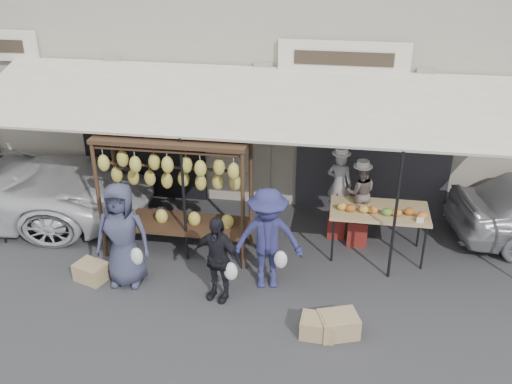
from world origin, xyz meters
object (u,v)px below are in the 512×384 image
at_px(vendor_right, 361,193).
at_px(vendor_left, 339,184).
at_px(produce_table, 380,212).
at_px(customer_left, 123,235).
at_px(crate_near_b, 338,325).
at_px(crate_near_a, 318,327).
at_px(banana_rack, 174,173).
at_px(customer_mid, 217,259).
at_px(customer_right, 268,239).
at_px(crate_far, 91,272).

bearing_deg(vendor_right, vendor_left, -31.87).
height_order(produce_table, customer_left, customer_left).
bearing_deg(crate_near_b, crate_near_a, -166.47).
height_order(banana_rack, customer_left, banana_rack).
xyz_separation_m(vendor_left, crate_near_a, (-0.17, -2.88, -0.94)).
bearing_deg(produce_table, customer_mid, -146.77).
bearing_deg(banana_rack, customer_mid, -50.56).
distance_m(vendor_left, crate_near_a, 3.04).
xyz_separation_m(customer_right, crate_near_b, (1.19, -1.04, -0.71)).
bearing_deg(customer_left, customer_right, 2.12).
distance_m(banana_rack, customer_left, 1.37).
height_order(customer_right, crate_far, customer_right).
distance_m(vendor_right, crate_far, 4.85).
xyz_separation_m(banana_rack, crate_far, (-1.21, -1.07, -1.42)).
bearing_deg(customer_right, vendor_right, 36.52).
bearing_deg(crate_near_b, produce_table, 74.96).
distance_m(customer_left, customer_mid, 1.61).
xyz_separation_m(customer_left, customer_right, (2.32, 0.27, -0.02)).
distance_m(vendor_right, customer_left, 4.20).
distance_m(produce_table, customer_left, 4.37).
relative_size(produce_table, customer_left, 0.94).
relative_size(banana_rack, crate_near_b, 4.67).
bearing_deg(crate_near_b, customer_left, 167.56).
bearing_deg(crate_far, vendor_right, 23.01).
relative_size(vendor_left, vendor_right, 1.17).
relative_size(crate_near_b, crate_far, 1.09).
relative_size(customer_right, crate_far, 3.46).
bearing_deg(produce_table, crate_near_a, -111.05).
distance_m(vendor_right, crate_near_b, 2.76).
bearing_deg(customer_mid, banana_rack, 145.74).
xyz_separation_m(banana_rack, produce_table, (3.52, 0.44, -0.69)).
bearing_deg(crate_far, customer_right, 5.92).
xyz_separation_m(vendor_right, customer_right, (-1.46, -1.56, -0.17)).
xyz_separation_m(banana_rack, vendor_left, (2.80, 1.00, -0.48)).
xyz_separation_m(vendor_left, customer_mid, (-1.80, -2.22, -0.36)).
bearing_deg(produce_table, customer_left, -160.25).
xyz_separation_m(customer_left, customer_mid, (1.59, -0.18, -0.17)).
distance_m(customer_mid, crate_far, 2.28).
height_order(vendor_right, customer_right, customer_right).
bearing_deg(customer_right, crate_far, 175.51).
bearing_deg(produce_table, crate_near_b, -105.04).
relative_size(vendor_left, customer_left, 0.71).
xyz_separation_m(produce_table, customer_mid, (-2.52, -1.65, -0.15)).
distance_m(customer_mid, customer_right, 0.87).
distance_m(vendor_right, customer_mid, 2.98).
bearing_deg(customer_mid, vendor_left, 67.24).
xyz_separation_m(produce_table, crate_far, (-4.72, -1.51, -0.72)).
height_order(customer_right, crate_near_a, customer_right).
bearing_deg(vendor_right, produce_table, 130.14).
bearing_deg(crate_near_a, produce_table, 68.95).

